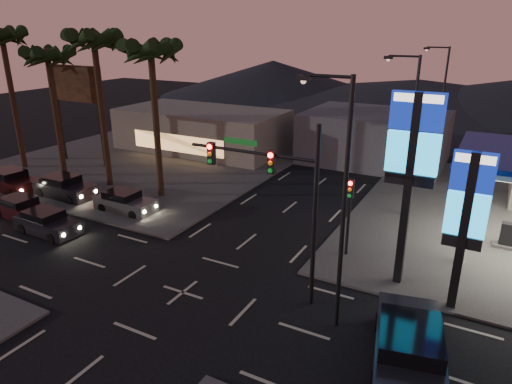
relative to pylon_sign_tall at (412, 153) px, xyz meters
The scene contains 24 objects.
ground 11.97m from the pylon_sign_tall, 147.09° to the right, with size 140.00×140.00×0.00m, color black.
corner_lot_nw 27.40m from the pylon_sign_tall, 156.80° to the left, with size 24.00×24.00×0.12m, color #47443F.
pylon_sign_tall is the anchor object (origin of this frame).
pylon_sign_short 3.20m from the pylon_sign_tall, 21.80° to the right, with size 1.60×0.35×7.00m.
traffic_signal_mast 6.02m from the pylon_sign_tall, 143.48° to the right, with size 6.10×0.39×8.00m.
pedestal_signal 4.82m from the pylon_sign_tall, 153.73° to the left, with size 0.32×0.39×4.30m.
streetlight_near 4.86m from the pylon_sign_tall, 110.76° to the right, with size 2.14×0.25×10.00m.
streetlight_mid 8.70m from the pylon_sign_tall, 101.35° to the left, with size 2.14×0.25×10.00m.
streetlight_far 22.57m from the pylon_sign_tall, 94.34° to the left, with size 2.14×0.25×10.00m.
palm_a 18.21m from the pylon_sign_tall, 167.12° to the left, with size 4.41×4.41×10.86m.
palm_b 23.13m from the pylon_sign_tall, 169.92° to the left, with size 4.41×4.41×11.46m.
palm_c 27.90m from the pylon_sign_tall, behind, with size 4.41×4.41×10.26m.
palm_d 32.96m from the pylon_sign_tall, behind, with size 4.41×4.41×11.66m.
billboard 29.95m from the pylon_sign_tall, 165.50° to the left, with size 6.00×0.30×8.50m.
building_far_west 28.25m from the pylon_sign_tall, 143.75° to the left, with size 16.00×8.00×4.00m, color #726B5B.
building_far_mid 21.91m from the pylon_sign_tall, 107.59° to the left, with size 12.00×9.00×4.40m, color #4C4C51.
hill_left 64.06m from the pylon_sign_tall, 121.58° to the left, with size 40.00×40.00×6.00m, color black.
hill_center 55.33m from the pylon_sign_tall, 98.86° to the left, with size 60.00×60.00×4.00m, color black.
car_lane_a_front 20.67m from the pylon_sign_tall, 168.30° to the right, with size 4.29×1.90×1.38m.
car_lane_a_mid 23.74m from the pylon_sign_tall, behind, with size 4.28×1.99×1.37m.
car_lane_b_front 18.70m from the pylon_sign_tall, behind, with size 4.28×1.83×1.39m.
car_lane_b_mid 24.20m from the pylon_sign_tall, behind, with size 4.89×2.12×1.58m.
car_lane_b_rear 28.68m from the pylon_sign_tall, behind, with size 4.98×2.45×1.58m.
suv_station 8.06m from the pylon_sign_tall, 74.95° to the right, with size 3.31×5.74×1.81m.
Camera 1 is at (11.54, -14.38, 11.48)m, focal length 32.00 mm.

